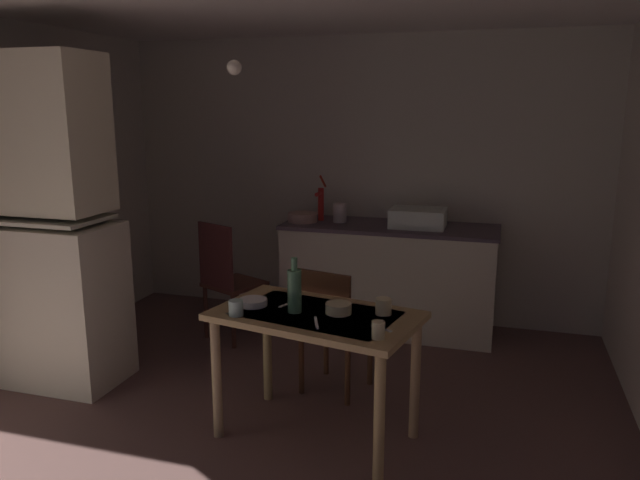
{
  "coord_description": "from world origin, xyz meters",
  "views": [
    {
      "loc": [
        1.24,
        -3.24,
        1.87
      ],
      "look_at": [
        0.19,
        0.25,
        1.06
      ],
      "focal_mm": 34.29,
      "sensor_mm": 36.0,
      "label": 1
    }
  ],
  "objects_px": {
    "chair_by_counter": "(227,279)",
    "teacup_mint": "(384,306)",
    "hand_pump": "(321,201)",
    "hutch_cabinet": "(48,234)",
    "sink_basin": "(418,217)",
    "dining_table": "(316,332)",
    "glass_bottle": "(294,290)",
    "chair_far_side": "(332,326)",
    "mixing_bowl_counter": "(303,217)",
    "serving_bowl_wide": "(338,308)"
  },
  "relations": [
    {
      "from": "chair_far_side",
      "to": "glass_bottle",
      "type": "relative_size",
      "value": 2.77
    },
    {
      "from": "hutch_cabinet",
      "to": "mixing_bowl_counter",
      "type": "distance_m",
      "value": 2.02
    },
    {
      "from": "sink_basin",
      "to": "glass_bottle",
      "type": "xyz_separation_m",
      "value": [
        -0.42,
        -1.86,
        -0.1
      ]
    },
    {
      "from": "mixing_bowl_counter",
      "to": "chair_far_side",
      "type": "relative_size",
      "value": 0.29
    },
    {
      "from": "hutch_cabinet",
      "to": "sink_basin",
      "type": "xyz_separation_m",
      "value": [
        2.23,
        1.62,
        -0.05
      ]
    },
    {
      "from": "sink_basin",
      "to": "chair_far_side",
      "type": "height_order",
      "value": "sink_basin"
    },
    {
      "from": "mixing_bowl_counter",
      "to": "chair_by_counter",
      "type": "bearing_deg",
      "value": -128.7
    },
    {
      "from": "sink_basin",
      "to": "mixing_bowl_counter",
      "type": "distance_m",
      "value": 0.97
    },
    {
      "from": "hutch_cabinet",
      "to": "sink_basin",
      "type": "bearing_deg",
      "value": 35.98
    },
    {
      "from": "mixing_bowl_counter",
      "to": "teacup_mint",
      "type": "xyz_separation_m",
      "value": [
        1.03,
        -1.71,
        -0.14
      ]
    },
    {
      "from": "serving_bowl_wide",
      "to": "glass_bottle",
      "type": "bearing_deg",
      "value": -168.61
    },
    {
      "from": "serving_bowl_wide",
      "to": "dining_table",
      "type": "bearing_deg",
      "value": -165.76
    },
    {
      "from": "chair_by_counter",
      "to": "teacup_mint",
      "type": "bearing_deg",
      "value": -37.76
    },
    {
      "from": "mixing_bowl_counter",
      "to": "dining_table",
      "type": "bearing_deg",
      "value": -69.54
    },
    {
      "from": "hand_pump",
      "to": "teacup_mint",
      "type": "height_order",
      "value": "hand_pump"
    },
    {
      "from": "dining_table",
      "to": "chair_by_counter",
      "type": "relative_size",
      "value": 1.25
    },
    {
      "from": "hutch_cabinet",
      "to": "glass_bottle",
      "type": "bearing_deg",
      "value": -7.56
    },
    {
      "from": "hutch_cabinet",
      "to": "dining_table",
      "type": "height_order",
      "value": "hutch_cabinet"
    },
    {
      "from": "teacup_mint",
      "to": "hand_pump",
      "type": "bearing_deg",
      "value": 116.46
    },
    {
      "from": "mixing_bowl_counter",
      "to": "teacup_mint",
      "type": "relative_size",
      "value": 2.84
    },
    {
      "from": "mixing_bowl_counter",
      "to": "teacup_mint",
      "type": "bearing_deg",
      "value": -58.9
    },
    {
      "from": "sink_basin",
      "to": "teacup_mint",
      "type": "height_order",
      "value": "sink_basin"
    },
    {
      "from": "hutch_cabinet",
      "to": "sink_basin",
      "type": "height_order",
      "value": "hutch_cabinet"
    },
    {
      "from": "sink_basin",
      "to": "glass_bottle",
      "type": "relative_size",
      "value": 1.42
    },
    {
      "from": "hand_pump",
      "to": "glass_bottle",
      "type": "xyz_separation_m",
      "value": [
        0.42,
        -1.91,
        -0.19
      ]
    },
    {
      "from": "chair_by_counter",
      "to": "dining_table",
      "type": "bearing_deg",
      "value": -47.76
    },
    {
      "from": "sink_basin",
      "to": "teacup_mint",
      "type": "distance_m",
      "value": 1.77
    },
    {
      "from": "sink_basin",
      "to": "chair_by_counter",
      "type": "relative_size",
      "value": 0.45
    },
    {
      "from": "dining_table",
      "to": "chair_far_side",
      "type": "relative_size",
      "value": 1.42
    },
    {
      "from": "sink_basin",
      "to": "dining_table",
      "type": "relative_size",
      "value": 0.36
    },
    {
      "from": "hutch_cabinet",
      "to": "chair_by_counter",
      "type": "distance_m",
      "value": 1.39
    },
    {
      "from": "dining_table",
      "to": "chair_by_counter",
      "type": "bearing_deg",
      "value": 132.24
    },
    {
      "from": "mixing_bowl_counter",
      "to": "serving_bowl_wide",
      "type": "xyz_separation_m",
      "value": [
        0.79,
        -1.76,
        -0.16
      ]
    },
    {
      "from": "chair_far_side",
      "to": "teacup_mint",
      "type": "height_order",
      "value": "chair_far_side"
    },
    {
      "from": "hutch_cabinet",
      "to": "dining_table",
      "type": "xyz_separation_m",
      "value": [
        1.93,
        -0.22,
        -0.39
      ]
    },
    {
      "from": "hand_pump",
      "to": "dining_table",
      "type": "height_order",
      "value": "hand_pump"
    },
    {
      "from": "chair_far_side",
      "to": "mixing_bowl_counter",
      "type": "bearing_deg",
      "value": 116.16
    },
    {
      "from": "hutch_cabinet",
      "to": "teacup_mint",
      "type": "height_order",
      "value": "hutch_cabinet"
    },
    {
      "from": "hutch_cabinet",
      "to": "hand_pump",
      "type": "xyz_separation_m",
      "value": [
        1.39,
        1.67,
        0.04
      ]
    },
    {
      "from": "sink_basin",
      "to": "dining_table",
      "type": "distance_m",
      "value": 1.9
    },
    {
      "from": "mixing_bowl_counter",
      "to": "dining_table",
      "type": "height_order",
      "value": "mixing_bowl_counter"
    },
    {
      "from": "hand_pump",
      "to": "glass_bottle",
      "type": "distance_m",
      "value": 1.96
    },
    {
      "from": "dining_table",
      "to": "glass_bottle",
      "type": "bearing_deg",
      "value": -171.61
    },
    {
      "from": "dining_table",
      "to": "chair_far_side",
      "type": "distance_m",
      "value": 0.59
    },
    {
      "from": "sink_basin",
      "to": "dining_table",
      "type": "xyz_separation_m",
      "value": [
        -0.3,
        -1.84,
        -0.34
      ]
    },
    {
      "from": "chair_by_counter",
      "to": "teacup_mint",
      "type": "distance_m",
      "value": 1.89
    },
    {
      "from": "dining_table",
      "to": "chair_far_side",
      "type": "xyz_separation_m",
      "value": [
        -0.06,
        0.56,
        -0.17
      ]
    },
    {
      "from": "serving_bowl_wide",
      "to": "teacup_mint",
      "type": "bearing_deg",
      "value": 13.03
    },
    {
      "from": "teacup_mint",
      "to": "glass_bottle",
      "type": "distance_m",
      "value": 0.5
    },
    {
      "from": "mixing_bowl_counter",
      "to": "chair_by_counter",
      "type": "height_order",
      "value": "mixing_bowl_counter"
    }
  ]
}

